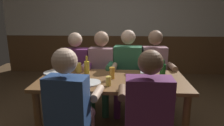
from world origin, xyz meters
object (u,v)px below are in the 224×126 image
Objects in this scene: person_4 at (71,105)px; person_0 at (75,68)px; condiment_caddy at (146,74)px; pint_glass_1 at (78,67)px; person_1 at (101,68)px; plate_1 at (90,83)px; dining_table at (112,87)px; pint_glass_0 at (108,81)px; pint_glass_4 at (149,81)px; person_5 at (147,108)px; pint_glass_3 at (72,82)px; bottle_0 at (87,67)px; chair_empty_near_right at (139,70)px; plate_0 at (53,73)px; pint_glass_5 at (148,68)px; pint_glass_2 at (112,73)px; person_3 at (155,69)px; bottle_1 at (163,71)px; person_2 at (127,67)px.

person_0 is at bearing 108.41° from person_4.
pint_glass_1 reaches higher than condiment_caddy.
plate_1 is (-0.03, -0.81, 0.05)m from person_1.
dining_table is 16.89× the size of pint_glass_0.
person_1 is 7.83× the size of pint_glass_4.
person_4 is 1.00× the size of person_5.
person_1 is at bearing 123.92° from pint_glass_4.
person_1 is 11.99× the size of pint_glass_3.
person_1 reaches higher than plate_1.
condiment_caddy is 0.78m from bottle_0.
chair_empty_near_right reaches higher than plate_0.
pint_glass_0 reaches higher than dining_table.
dining_table is 0.57m from pint_glass_1.
pint_glass_2 is at bearing -145.89° from pint_glass_5.
person_3 is (1.22, -0.01, 0.01)m from person_0.
bottle_1 is 1.60× the size of pint_glass_2.
pint_glass_4 reaches higher than condiment_caddy.
plate_1 is at bearing -155.31° from condiment_caddy.
person_3 reaches higher than pint_glass_5.
dining_table is at bearing -144.90° from pint_glass_5.
person_2 is at bearing -5.80° from person_3.
chair_empty_near_right is at bearing -130.47° from person_1.
person_1 is at bearing 145.25° from bottle_1.
bottle_1 is at bearing -19.50° from condiment_caddy.
person_1 is 0.94m from chair_empty_near_right.
condiment_caddy is (0.78, 0.77, 0.07)m from person_4.
person_0 is 0.41m from pint_glass_1.
pint_glass_3 is (-0.40, -0.04, -0.00)m from pint_glass_0.
person_5 is at bearing 117.36° from person_1.
pint_glass_4 is (0.22, -0.93, 0.11)m from person_2.
bottle_0 is at bearing 148.25° from dining_table.
pint_glass_4 reaches higher than chair_empty_near_right.
pint_glass_4 is (0.62, -0.93, 0.12)m from person_1.
pint_glass_0 is (0.77, -0.43, 0.05)m from plate_0.
plate_0 is 0.67m from plate_1.
person_5 reaches higher than chair_empty_near_right.
person_1 reaches higher than dining_table.
plate_0 is 2.43× the size of pint_glass_3.
person_3 is 5.49× the size of bottle_1.
pint_glass_2 is (0.25, 0.18, 0.06)m from plate_1.
person_0 is 1.22m from person_3.
condiment_caddy is at bearing 160.50° from bottle_1.
chair_empty_near_right is 8.24× the size of pint_glass_0.
pint_glass_3 is at bearing 80.23° from person_1.
person_5 is (0.96, -1.28, 0.00)m from person_0.
person_2 is 0.72m from bottle_1.
pint_glass_5 is at bearing 111.07° from chair_empty_near_right.
plate_1 is 2.36× the size of pint_glass_0.
person_3 is at bearing 45.80° from dining_table.
pint_glass_0 is at bearing 81.29° from person_2.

